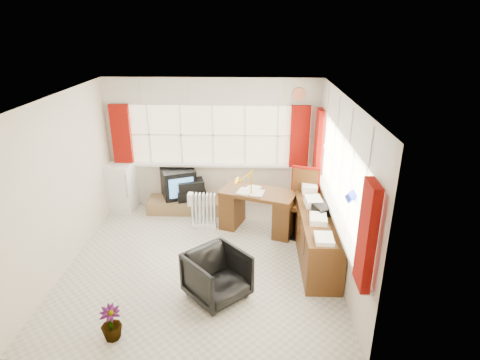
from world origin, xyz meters
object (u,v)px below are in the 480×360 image
object	(u,v)px
task_chair	(303,199)
radiator	(204,214)
mini_fridge	(120,186)
crt_tv	(178,182)
tv_bench	(185,205)
office_chair	(217,276)
desk	(258,208)
credenza	(316,234)
desk_lamp	(251,178)

from	to	relation	value
task_chair	radiator	world-z (taller)	task_chair
radiator	mini_fridge	size ratio (longest dim) A/B	0.70
crt_tv	tv_bench	bearing A→B (deg)	-49.59
task_chair	office_chair	size ratio (longest dim) A/B	1.61
radiator	crt_tv	xyz separation A→B (m)	(-0.58, 0.80, 0.26)
tv_bench	crt_tv	size ratio (longest dim) A/B	1.82
office_chair	tv_bench	distance (m)	2.70
desk	mini_fridge	bearing A→B (deg)	164.15
tv_bench	desk	bearing A→B (deg)	-25.66
mini_fridge	credenza	bearing A→B (deg)	-24.39
task_chair	mini_fridge	bearing A→B (deg)	166.70
desk_lamp	radiator	distance (m)	1.15
task_chair	credenza	distance (m)	0.83
radiator	credenza	distance (m)	2.04
desk_lamp	task_chair	xyz separation A→B (m)	(0.89, 0.10, -0.42)
desk_lamp	crt_tv	bearing A→B (deg)	145.13
radiator	desk	bearing A→B (deg)	-2.02
office_chair	mini_fridge	xyz separation A→B (m)	(-2.10, 2.63, 0.13)
crt_tv	mini_fridge	distance (m)	1.12
task_chair	radiator	size ratio (longest dim) A/B	1.79
credenza	desk	bearing A→B (deg)	136.04
mini_fridge	desk_lamp	bearing A→B (deg)	-19.69
desk	tv_bench	size ratio (longest dim) A/B	1.00
crt_tv	mini_fridge	bearing A→B (deg)	-175.78
office_chair	mini_fridge	world-z (taller)	mini_fridge
tv_bench	mini_fridge	bearing A→B (deg)	176.35
tv_bench	mini_fridge	world-z (taller)	mini_fridge
credenza	mini_fridge	size ratio (longest dim) A/B	2.17
desk_lamp	office_chair	bearing A→B (deg)	-103.85
task_chair	credenza	size ratio (longest dim) A/B	0.58
desk	credenza	xyz separation A→B (m)	(0.88, -0.85, -0.01)
task_chair	office_chair	bearing A→B (deg)	-125.76
office_chair	crt_tv	world-z (taller)	crt_tv
desk	crt_tv	bearing A→B (deg)	151.52
radiator	tv_bench	world-z (taller)	radiator
desk	desk_lamp	world-z (taller)	desk_lamp
office_chair	credenza	size ratio (longest dim) A/B	0.36
radiator	credenza	bearing A→B (deg)	-25.69
desk	mini_fridge	world-z (taller)	mini_fridge
office_chair	credenza	xyz separation A→B (m)	(1.43, 1.03, 0.06)
tv_bench	mini_fridge	size ratio (longest dim) A/B	1.52
credenza	tv_bench	bearing A→B (deg)	146.30
crt_tv	radiator	bearing A→B (deg)	-53.86
desk	radiator	world-z (taller)	desk
desk	credenza	bearing A→B (deg)	-43.96
task_chair	desk_lamp	bearing A→B (deg)	-173.76
desk	tv_bench	bearing A→B (deg)	154.34
office_chair	desk_lamp	bearing A→B (deg)	33.41
desk	radiator	xyz separation A→B (m)	(-0.95, 0.03, -0.14)
radiator	office_chair	bearing A→B (deg)	-78.03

